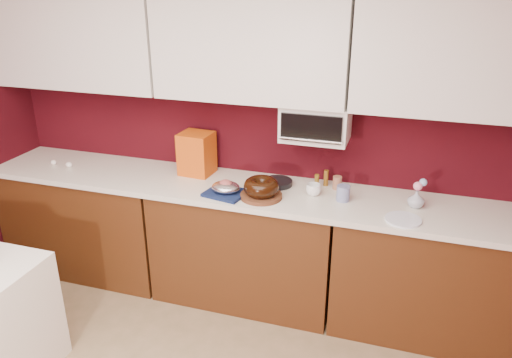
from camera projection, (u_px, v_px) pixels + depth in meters
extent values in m
cube|color=#3E080F|center=(259.00, 128.00, 3.66)|extent=(4.00, 0.02, 2.50)
cube|color=#4B260F|center=(92.00, 220.00, 4.08)|extent=(1.31, 0.58, 0.86)
cube|color=#4B260F|center=(246.00, 245.00, 3.70)|extent=(1.31, 0.58, 0.86)
cube|color=#4B260F|center=(435.00, 276.00, 3.33)|extent=(1.31, 0.58, 0.86)
cube|color=silver|center=(245.00, 190.00, 3.53)|extent=(4.00, 0.62, 0.04)
cube|color=white|center=(79.00, 40.00, 3.66)|extent=(1.31, 0.33, 0.70)
cube|color=white|center=(251.00, 47.00, 3.28)|extent=(1.31, 0.33, 0.70)
cube|color=white|center=(468.00, 57.00, 2.91)|extent=(1.31, 0.33, 0.70)
cube|color=white|center=(316.00, 122.00, 3.36)|extent=(0.45, 0.30, 0.25)
cube|color=black|center=(311.00, 128.00, 3.22)|extent=(0.40, 0.02, 0.18)
cylinder|color=silver|center=(310.00, 140.00, 3.24)|extent=(0.42, 0.02, 0.02)
cylinder|color=brown|center=(261.00, 196.00, 3.36)|extent=(0.31, 0.31, 0.03)
torus|color=black|center=(261.00, 187.00, 3.34)|extent=(0.29, 0.29, 0.10)
cube|color=#121E45|center=(226.00, 193.00, 3.41)|extent=(0.31, 0.27, 0.02)
ellipsoid|color=white|center=(226.00, 187.00, 3.39)|extent=(0.24, 0.22, 0.07)
ellipsoid|color=#B35551|center=(226.00, 184.00, 3.38)|extent=(0.09, 0.08, 0.06)
cube|color=#BA2F0C|center=(197.00, 153.00, 3.72)|extent=(0.25, 0.23, 0.32)
cylinder|color=black|center=(278.00, 183.00, 3.56)|extent=(0.25, 0.25, 0.04)
imported|color=white|center=(314.00, 189.00, 3.39)|extent=(0.10, 0.10, 0.10)
cylinder|color=navy|center=(343.00, 193.00, 3.31)|extent=(0.11, 0.11, 0.11)
imported|color=#AEB8C5|center=(416.00, 198.00, 3.21)|extent=(0.11, 0.11, 0.13)
sphere|color=pink|center=(418.00, 186.00, 3.18)|extent=(0.06, 0.06, 0.06)
sphere|color=#91B8E8|center=(423.00, 182.00, 3.18)|extent=(0.05, 0.05, 0.05)
cylinder|color=white|center=(403.00, 220.00, 3.06)|extent=(0.28, 0.28, 0.01)
cylinder|color=brown|center=(317.00, 181.00, 3.52)|extent=(0.04, 0.04, 0.09)
cylinder|color=#9A6246|center=(337.00, 183.00, 3.49)|extent=(0.07, 0.07, 0.09)
ellipsoid|color=white|center=(69.00, 165.00, 3.88)|extent=(0.06, 0.05, 0.04)
ellipsoid|color=white|center=(54.00, 162.00, 3.94)|extent=(0.06, 0.05, 0.04)
cylinder|color=brown|center=(326.00, 178.00, 3.54)|extent=(0.04, 0.04, 0.12)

